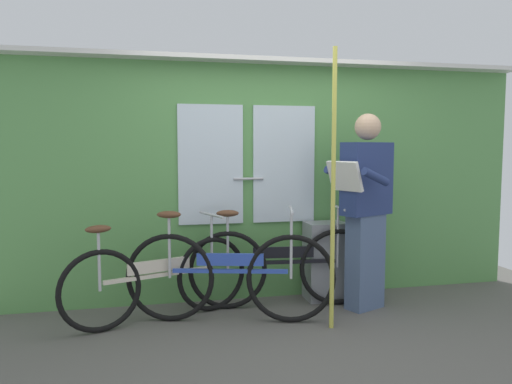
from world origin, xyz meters
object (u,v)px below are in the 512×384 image
(bicycle_leaning_behind, at_px, (229,275))
(passenger_reading_newspaper, at_px, (365,207))
(bicycle_by_pole, at_px, (158,279))
(trash_bin_by_wall, at_px, (325,261))
(bicycle_near_door, at_px, (282,266))
(handrail_pole, at_px, (333,190))

(bicycle_leaning_behind, height_order, passenger_reading_newspaper, passenger_reading_newspaper)
(bicycle_by_pole, bearing_deg, trash_bin_by_wall, -9.46)
(trash_bin_by_wall, bearing_deg, bicycle_near_door, -162.92)
(bicycle_near_door, xyz_separation_m, trash_bin_by_wall, (0.46, 0.14, -0.01))
(bicycle_by_pole, xyz_separation_m, handrail_pole, (1.35, -0.46, 0.75))
(passenger_reading_newspaper, distance_m, trash_bin_by_wall, 0.69)
(bicycle_near_door, relative_size, handrail_pole, 0.77)
(bicycle_leaning_behind, relative_size, handrail_pole, 0.77)
(bicycle_near_door, bearing_deg, handrail_pole, -61.59)
(handrail_pole, bearing_deg, passenger_reading_newspaper, 40.34)
(bicycle_by_pole, xyz_separation_m, passenger_reading_newspaper, (1.81, -0.07, 0.56))
(bicycle_by_pole, height_order, trash_bin_by_wall, bicycle_by_pole)
(bicycle_leaning_behind, bearing_deg, bicycle_by_pole, -179.96)
(handrail_pole, bearing_deg, bicycle_leaning_behind, 158.10)
(bicycle_by_pole, bearing_deg, passenger_reading_newspaper, -21.53)
(passenger_reading_newspaper, height_order, trash_bin_by_wall, passenger_reading_newspaper)
(bicycle_by_pole, distance_m, passenger_reading_newspaper, 1.89)
(bicycle_leaning_behind, relative_size, bicycle_by_pole, 1.09)
(bicycle_by_pole, height_order, passenger_reading_newspaper, passenger_reading_newspaper)
(bicycle_leaning_behind, distance_m, passenger_reading_newspaper, 1.35)
(passenger_reading_newspaper, relative_size, handrail_pole, 0.78)
(bicycle_near_door, relative_size, trash_bin_by_wall, 2.31)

